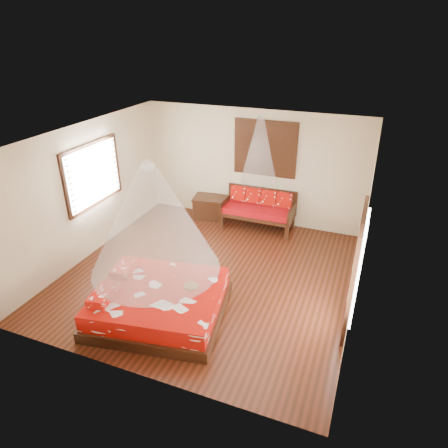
% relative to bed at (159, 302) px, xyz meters
% --- Properties ---
extents(room, '(5.54, 5.54, 2.84)m').
position_rel_bed_xyz_m(room, '(0.33, 1.45, 1.15)').
color(room, black).
rests_on(room, ground).
extents(bed, '(2.45, 2.28, 0.64)m').
position_rel_bed_xyz_m(bed, '(0.00, 0.00, 0.00)').
color(bed, black).
rests_on(bed, floor).
extents(daybed, '(1.74, 0.77, 0.94)m').
position_rel_bed_xyz_m(daybed, '(0.61, 3.83, 0.27)').
color(daybed, black).
rests_on(daybed, floor).
extents(storage_chest, '(0.91, 0.72, 0.57)m').
position_rel_bed_xyz_m(storage_chest, '(-0.71, 3.90, 0.03)').
color(storage_chest, black).
rests_on(storage_chest, floor).
extents(shutter_panel, '(1.52, 0.06, 1.32)m').
position_rel_bed_xyz_m(shutter_panel, '(0.61, 4.17, 1.65)').
color(shutter_panel, black).
rests_on(shutter_panel, wall_back).
extents(window_left, '(0.10, 1.74, 1.34)m').
position_rel_bed_xyz_m(window_left, '(-2.38, 1.65, 1.45)').
color(window_left, black).
rests_on(window_left, wall_left).
extents(glazed_door, '(0.08, 1.02, 2.16)m').
position_rel_bed_xyz_m(glazed_door, '(3.04, 0.85, 0.82)').
color(glazed_door, black).
rests_on(glazed_door, floor).
extents(wine_tray, '(0.25, 0.25, 0.20)m').
position_rel_bed_xyz_m(wine_tray, '(0.49, 0.29, 0.30)').
color(wine_tray, brown).
rests_on(wine_tray, bed).
extents(mosquito_net_main, '(2.07, 2.07, 1.80)m').
position_rel_bed_xyz_m(mosquito_net_main, '(0.02, 0.00, 1.60)').
color(mosquito_net_main, white).
rests_on(mosquito_net_main, ceiling).
extents(mosquito_net_daybed, '(0.83, 0.83, 1.50)m').
position_rel_bed_xyz_m(mosquito_net_daybed, '(0.61, 3.70, 1.75)').
color(mosquito_net_daybed, white).
rests_on(mosquito_net_daybed, ceiling).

